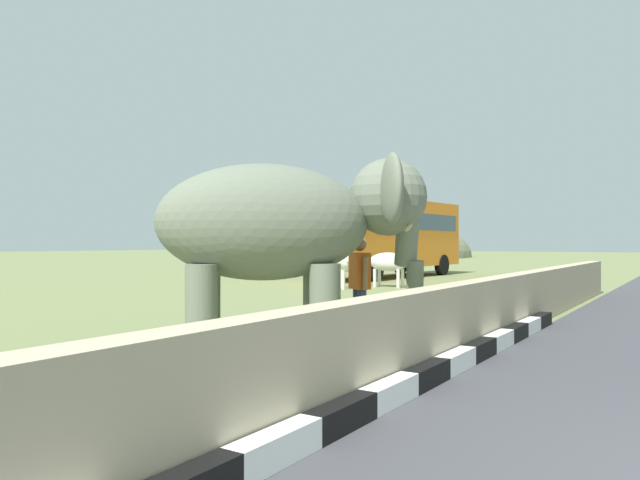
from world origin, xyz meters
name	(u,v)px	position (x,y,z in m)	size (l,w,h in m)	color
striped_curb	(311,431)	(-0.35, 3.50, 0.12)	(16.20, 0.20, 0.24)	white
barrier_parapet	(405,337)	(2.00, 3.80, 0.50)	(28.00, 0.36, 1.00)	tan
elephant	(288,225)	(2.91, 6.09, 1.82)	(3.74, 3.90, 2.82)	#646B5B
person_handler	(360,282)	(4.21, 5.61, 0.93)	(0.49, 0.55, 1.66)	navy
bus_orange	(389,232)	(20.26, 13.00, 2.08)	(9.78, 3.25, 3.50)	orange
cow_near	(348,263)	(13.40, 11.19, 0.87)	(1.79, 1.42, 1.23)	beige
cow_mid	(387,263)	(14.69, 10.32, 0.87)	(0.64, 1.89, 1.23)	beige
hill_east	(351,257)	(55.00, 35.04, 0.00)	(33.11, 26.49, 10.77)	#6F7458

